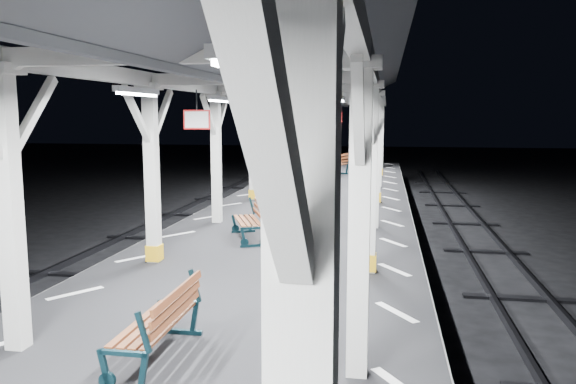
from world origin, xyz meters
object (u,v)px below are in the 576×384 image
(bench_near, at_px, (163,321))
(bench_extra, at_px, (337,164))
(bench_far, at_px, (319,171))
(bench_mid, at_px, (252,219))

(bench_near, bearing_deg, bench_extra, 89.01)
(bench_far, distance_m, bench_extra, 3.32)
(bench_near, distance_m, bench_extra, 19.54)
(bench_mid, xyz_separation_m, bench_extra, (0.73, 13.30, 0.09))
(bench_extra, bearing_deg, bench_far, -77.73)
(bench_mid, relative_size, bench_far, 0.85)
(bench_near, relative_size, bench_mid, 0.96)
(bench_near, relative_size, bench_extra, 0.80)
(bench_near, height_order, bench_far, bench_far)
(bench_near, relative_size, bench_far, 0.82)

